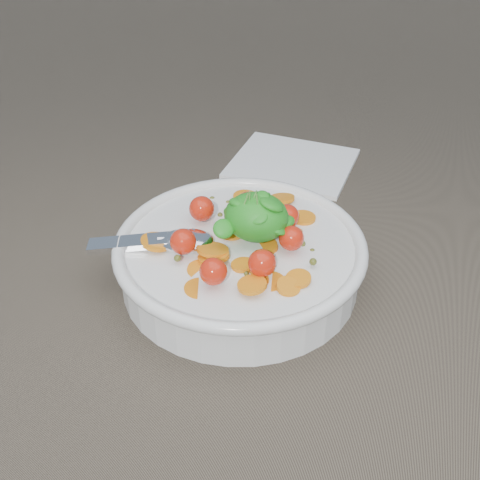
# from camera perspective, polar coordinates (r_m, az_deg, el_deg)

# --- Properties ---
(ground) EXTENTS (6.00, 6.00, 0.00)m
(ground) POSITION_cam_1_polar(r_m,az_deg,el_deg) (0.64, 0.90, -2.82)
(ground) COLOR brown
(ground) RESTS_ON ground
(bowl) EXTENTS (0.27, 0.25, 0.11)m
(bowl) POSITION_cam_1_polar(r_m,az_deg,el_deg) (0.61, 0.01, -1.65)
(bowl) COLOR white
(bowl) RESTS_ON ground
(napkin) EXTENTS (0.17, 0.15, 0.01)m
(napkin) POSITION_cam_1_polar(r_m,az_deg,el_deg) (0.84, 4.96, 7.24)
(napkin) COLOR white
(napkin) RESTS_ON ground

